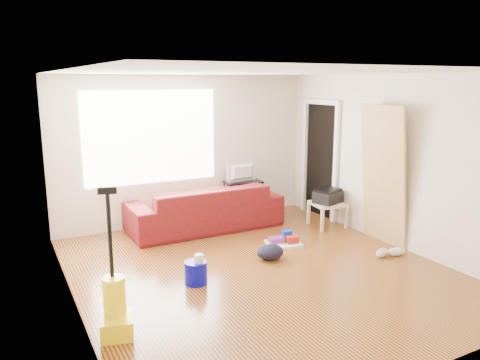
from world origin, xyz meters
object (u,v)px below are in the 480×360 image
bucket (196,283)px  cleaning_tray (284,241)px  backpack (270,259)px  vacuum (116,308)px  tv_stand (243,199)px  sofa (205,228)px  side_table (328,206)px

bucket → cleaning_tray: size_ratio=0.50×
backpack → vacuum: size_ratio=0.26×
tv_stand → vacuum: 4.14m
sofa → side_table: size_ratio=4.45×
backpack → cleaning_tray: bearing=42.3°
backpack → tv_stand: bearing=74.9°
tv_stand → cleaning_tray: (-0.13, -1.54, -0.29)m
sofa → backpack: (0.23, -1.68, 0.00)m
vacuum → cleaning_tray: bearing=40.5°
tv_stand → bucket: bearing=-124.1°
cleaning_tray → backpack: bearing=-140.4°
sofa → vacuum: (-2.09, -2.64, 0.27)m
tv_stand → backpack: bearing=-102.2°
sofa → backpack: size_ratio=6.56×
side_table → tv_stand: bearing=131.8°
sofa → vacuum: bearing=51.7°
tv_stand → side_table: bearing=-42.5°
bucket → vacuum: vacuum is taller
side_table → backpack: size_ratio=1.47×
sofa → side_table: side_table is taller
bucket → backpack: 1.22m
bucket → tv_stand: bearing=50.3°
sofa → tv_stand: (0.86, 0.27, 0.34)m
bucket → backpack: (1.20, 0.24, 0.00)m
tv_stand → side_table: 1.50m
tv_stand → bucket: (-1.82, -2.20, -0.34)m
cleaning_tray → backpack: size_ratio=1.45×
cleaning_tray → vacuum: vacuum is taller
cleaning_tray → side_table: bearing=20.4°
sofa → tv_stand: bearing=-162.6°
cleaning_tray → backpack: 0.65m
tv_stand → side_table: (1.00, -1.12, 0.01)m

